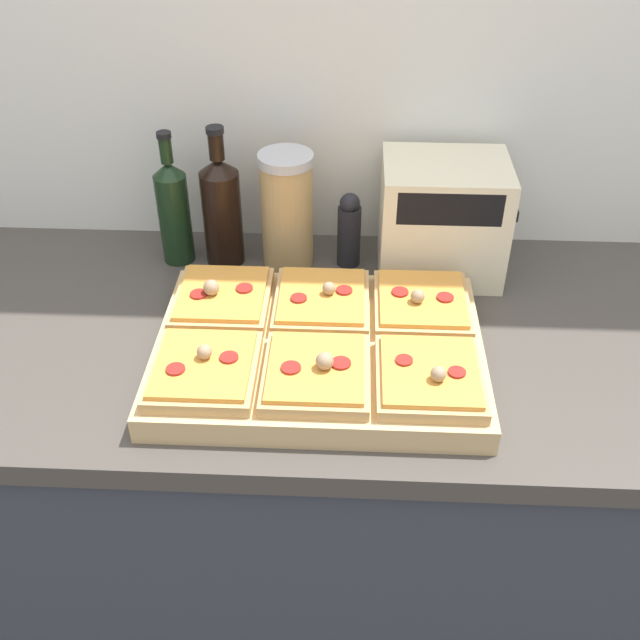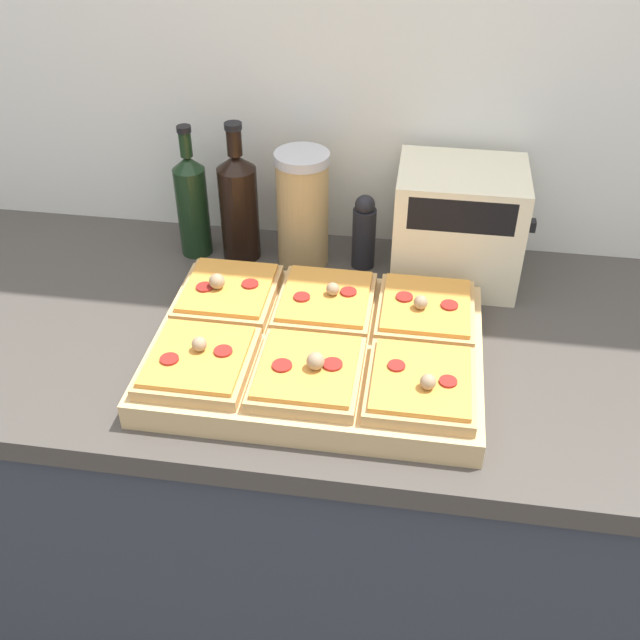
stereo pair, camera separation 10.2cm
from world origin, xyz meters
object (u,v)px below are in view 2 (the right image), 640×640
object	(u,v)px
wine_bottle	(239,204)
toaster_oven	(458,225)
grain_jar_tall	(303,209)
cutting_board	(317,352)
olive_oil_bottle	(192,203)
pepper_mill	(364,232)

from	to	relation	value
wine_bottle	toaster_oven	distance (m)	0.42
wine_bottle	grain_jar_tall	xyz separation A→B (m)	(0.12, 0.00, 0.00)
grain_jar_tall	wine_bottle	bearing A→B (deg)	180.00
grain_jar_tall	toaster_oven	bearing A→B (deg)	-2.28
toaster_oven	cutting_board	bearing A→B (deg)	-126.33
wine_bottle	toaster_oven	xyz separation A→B (m)	(0.42, -0.01, -0.00)
olive_oil_bottle	grain_jar_tall	size ratio (longest dim) A/B	1.17
toaster_oven	pepper_mill	bearing A→B (deg)	176.16
grain_jar_tall	toaster_oven	xyz separation A→B (m)	(0.29, -0.01, -0.00)
olive_oil_bottle	pepper_mill	bearing A→B (deg)	0.00
cutting_board	toaster_oven	xyz separation A→B (m)	(0.22, 0.29, 0.09)
olive_oil_bottle	wine_bottle	world-z (taller)	wine_bottle
cutting_board	olive_oil_bottle	size ratio (longest dim) A/B	1.99
olive_oil_bottle	pepper_mill	distance (m)	0.34
toaster_oven	wine_bottle	bearing A→B (deg)	178.40
wine_bottle	grain_jar_tall	world-z (taller)	wine_bottle
pepper_mill	olive_oil_bottle	bearing A→B (deg)	180.00
toaster_oven	grain_jar_tall	bearing A→B (deg)	177.72
olive_oil_bottle	pepper_mill	xyz separation A→B (m)	(0.34, 0.00, -0.03)
olive_oil_bottle	grain_jar_tall	bearing A→B (deg)	0.00
cutting_board	toaster_oven	world-z (taller)	toaster_oven
olive_oil_bottle	wine_bottle	distance (m)	0.09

